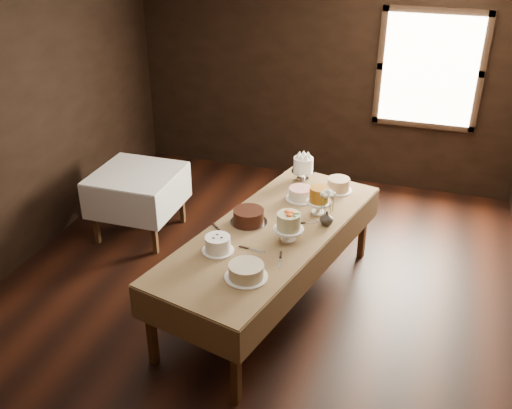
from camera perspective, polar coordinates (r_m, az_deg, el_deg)
The scene contains 20 objects.
floor at distance 5.70m, azimuth -0.63°, elevation -9.37°, with size 5.00×6.00×0.01m, color black.
wall_back at distance 7.71m, azimuth 6.59°, elevation 12.34°, with size 5.00×0.02×2.80m, color black.
wall_left at distance 6.19m, azimuth -23.35°, elevation 6.22°, with size 0.02×6.00×2.80m, color black.
window at distance 7.47m, azimuth 16.60°, elevation 12.45°, with size 1.10×0.05×1.30m, color #FFEABF.
display_table at distance 5.27m, azimuth 1.52°, elevation -3.04°, with size 1.61×2.77×0.81m.
side_table at distance 6.60m, azimuth -11.58°, elevation 2.39°, with size 0.90×0.90×0.76m.
cake_meringue at distance 6.12m, azimuth 4.62°, elevation 3.43°, with size 0.25×0.25×0.26m.
cake_speckled at distance 5.95m, azimuth 8.05°, elevation 1.90°, with size 0.29×0.29×0.13m.
cake_lattice at distance 5.75m, azimuth 4.38°, elevation 0.99°, with size 0.31×0.31×0.11m.
cake_caramel at distance 5.48m, azimuth 6.16°, elevation 0.26°, with size 0.25×0.25×0.28m.
cake_chocolate at distance 5.31m, azimuth -0.72°, elevation -1.20°, with size 0.34×0.34×0.13m.
cake_flowers at distance 5.03m, azimuth 3.19°, elevation -2.34°, with size 0.29×0.29×0.27m.
cake_swirl at distance 4.90m, azimuth -3.76°, elevation -3.92°, with size 0.30×0.30×0.14m.
cake_cream at distance 4.58m, azimuth -0.96°, elevation -6.56°, with size 0.38×0.38×0.12m.
cake_server_a at distance 4.93m, azimuth 0.09°, elevation -4.53°, with size 0.24×0.03×0.01m, color silver.
cake_server_b at distance 4.78m, azimuth 2.35°, elevation -5.71°, with size 0.24×0.03×0.01m, color silver.
cake_server_d at distance 5.37m, azimuth 5.57°, elevation -1.73°, with size 0.24×0.03×0.01m, color silver.
cake_server_e at distance 5.20m, azimuth -3.53°, elevation -2.69°, with size 0.24×0.03×0.01m, color silver.
flower_vase at distance 5.32m, azimuth 6.90°, elevation -1.34°, with size 0.13×0.13×0.13m, color #2D2823.
flower_bouquet at distance 5.23m, azimuth 7.01°, elevation 0.43°, with size 0.14×0.14×0.20m, color white, non-canonical shape.
Camera 1 is at (1.46, -4.29, 3.46)m, focal length 40.95 mm.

